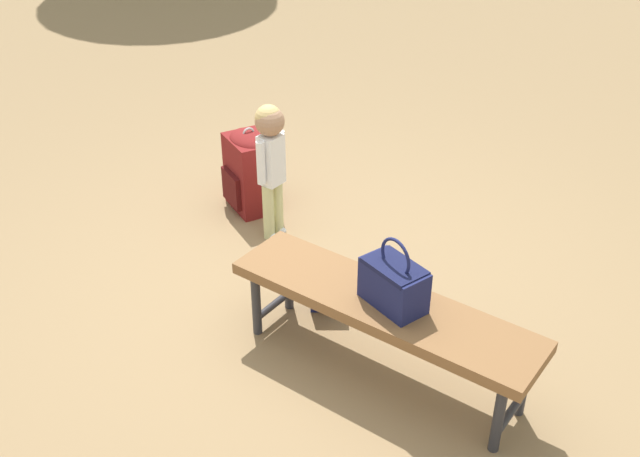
% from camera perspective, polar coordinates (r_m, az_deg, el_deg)
% --- Properties ---
extents(ground_plane, '(40.00, 40.00, 0.00)m').
position_cam_1_polar(ground_plane, '(4.46, -0.72, -4.56)').
color(ground_plane, '#8C704C').
rests_on(ground_plane, ground).
extents(park_bench, '(1.65, 0.78, 0.45)m').
position_cam_1_polar(park_bench, '(3.67, 4.81, -6.16)').
color(park_bench, brown).
rests_on(park_bench, ground).
extents(handbag, '(0.33, 0.20, 0.37)m').
position_cam_1_polar(handbag, '(3.54, 5.66, -4.13)').
color(handbag, '#191E4C').
rests_on(handbag, park_bench).
extents(child_standing, '(0.19, 0.24, 0.91)m').
position_cam_1_polar(child_standing, '(4.67, -3.79, 5.90)').
color(child_standing, '#CCCC8C').
rests_on(child_standing, ground).
extents(backpack_large, '(0.40, 0.36, 0.61)m').
position_cam_1_polar(backpack_large, '(5.15, -5.35, 4.58)').
color(backpack_large, maroon).
rests_on(backpack_large, ground).
extents(backpack_small, '(0.22, 0.23, 0.31)m').
position_cam_1_polar(backpack_small, '(4.23, 0.52, -4.22)').
color(backpack_small, '#191E4C').
rests_on(backpack_small, ground).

